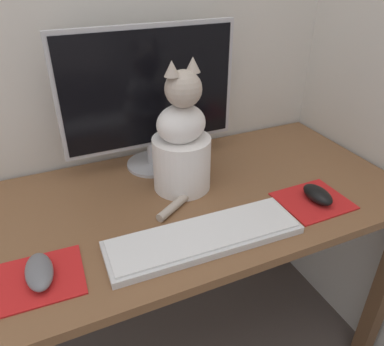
{
  "coord_description": "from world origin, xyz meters",
  "views": [
    {
      "loc": [
        -0.32,
        -0.8,
        1.3
      ],
      "look_at": [
        0.01,
        -0.06,
        0.82
      ],
      "focal_mm": 35.0,
      "sensor_mm": 36.0,
      "label": 1
    }
  ],
  "objects_px": {
    "cat": "(182,144)",
    "keyboard": "(204,236)",
    "monitor": "(150,96)",
    "computer_mouse_right": "(318,194)",
    "computer_mouse_left": "(39,271)"
  },
  "relations": [
    {
      "from": "monitor",
      "to": "computer_mouse_right",
      "type": "height_order",
      "value": "monitor"
    },
    {
      "from": "monitor",
      "to": "cat",
      "type": "relative_size",
      "value": 1.42
    },
    {
      "from": "keyboard",
      "to": "computer_mouse_left",
      "type": "bearing_deg",
      "value": 176.72
    },
    {
      "from": "keyboard",
      "to": "computer_mouse_left",
      "type": "distance_m",
      "value": 0.37
    },
    {
      "from": "monitor",
      "to": "keyboard",
      "type": "distance_m",
      "value": 0.45
    },
    {
      "from": "computer_mouse_right",
      "to": "cat",
      "type": "relative_size",
      "value": 0.27
    },
    {
      "from": "computer_mouse_right",
      "to": "keyboard",
      "type": "bearing_deg",
      "value": -176.86
    },
    {
      "from": "monitor",
      "to": "cat",
      "type": "distance_m",
      "value": 0.19
    },
    {
      "from": "monitor",
      "to": "cat",
      "type": "bearing_deg",
      "value": -77.22
    },
    {
      "from": "keyboard",
      "to": "cat",
      "type": "height_order",
      "value": "cat"
    },
    {
      "from": "cat",
      "to": "computer_mouse_right",
      "type": "bearing_deg",
      "value": -48.25
    },
    {
      "from": "monitor",
      "to": "cat",
      "type": "xyz_separation_m",
      "value": [
        0.04,
        -0.16,
        -0.09
      ]
    },
    {
      "from": "cat",
      "to": "monitor",
      "type": "bearing_deg",
      "value": 90.05
    },
    {
      "from": "cat",
      "to": "keyboard",
      "type": "bearing_deg",
      "value": -113.33
    },
    {
      "from": "monitor",
      "to": "computer_mouse_left",
      "type": "distance_m",
      "value": 0.57
    }
  ]
}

